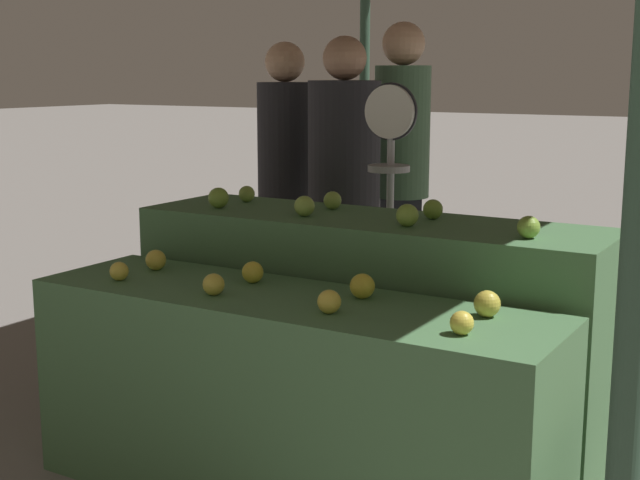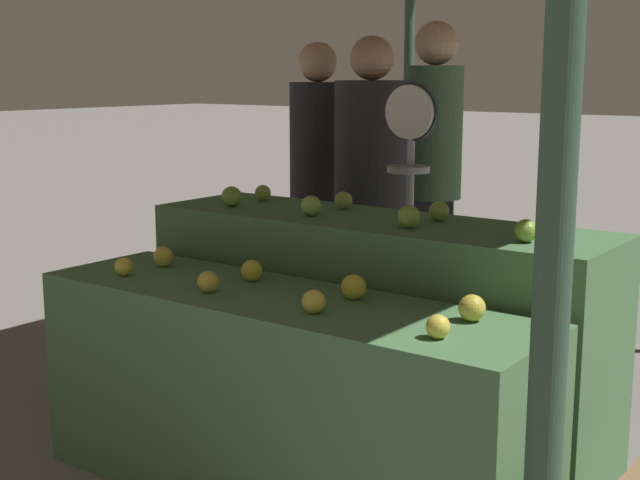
# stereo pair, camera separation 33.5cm
# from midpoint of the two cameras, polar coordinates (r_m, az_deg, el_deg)

# --- Properties ---
(display_counter_front) EXTENTS (1.95, 0.55, 0.77)m
(display_counter_front) POSITION_cam_midpoint_polar(r_m,az_deg,el_deg) (3.23, -5.08, -10.31)
(display_counter_front) COLOR #4C7A4C
(display_counter_front) RESTS_ON ground_plane
(display_counter_back) EXTENTS (1.95, 0.55, 0.96)m
(display_counter_back) POSITION_cam_midpoint_polar(r_m,az_deg,el_deg) (3.67, 0.43, -6.03)
(display_counter_back) COLOR #4C7A4C
(display_counter_back) RESTS_ON ground_plane
(apple_front_0) EXTENTS (0.07, 0.07, 0.07)m
(apple_front_0) POSITION_cam_midpoint_polar(r_m,az_deg,el_deg) (3.46, -15.46, -1.97)
(apple_front_0) COLOR yellow
(apple_front_0) RESTS_ON display_counter_front
(apple_front_1) EXTENTS (0.08, 0.08, 0.08)m
(apple_front_1) POSITION_cam_midpoint_polar(r_m,az_deg,el_deg) (3.17, -9.85, -2.85)
(apple_front_1) COLOR gold
(apple_front_1) RESTS_ON display_counter_front
(apple_front_2) EXTENTS (0.08, 0.08, 0.08)m
(apple_front_2) POSITION_cam_midpoint_polar(r_m,az_deg,el_deg) (2.89, -2.73, -4.01)
(apple_front_2) COLOR yellow
(apple_front_2) RESTS_ON display_counter_front
(apple_front_3) EXTENTS (0.07, 0.07, 0.07)m
(apple_front_3) POSITION_cam_midpoint_polar(r_m,az_deg,el_deg) (2.67, 5.53, -5.35)
(apple_front_3) COLOR yellow
(apple_front_3) RESTS_ON display_counter_front
(apple_front_4) EXTENTS (0.08, 0.08, 0.08)m
(apple_front_4) POSITION_cam_midpoint_polar(r_m,az_deg,el_deg) (3.61, -13.10, -1.28)
(apple_front_4) COLOR yellow
(apple_front_4) RESTS_ON display_counter_front
(apple_front_5) EXTENTS (0.08, 0.08, 0.08)m
(apple_front_5) POSITION_cam_midpoint_polar(r_m,az_deg,el_deg) (3.33, -7.21, -2.09)
(apple_front_5) COLOR gold
(apple_front_5) RESTS_ON display_counter_front
(apple_front_6) EXTENTS (0.09, 0.09, 0.09)m
(apple_front_6) POSITION_cam_midpoint_polar(r_m,az_deg,el_deg) (3.07, -0.39, -3.01)
(apple_front_6) COLOR gold
(apple_front_6) RESTS_ON display_counter_front
(apple_front_7) EXTENTS (0.09, 0.09, 0.09)m
(apple_front_7) POSITION_cam_midpoint_polar(r_m,az_deg,el_deg) (2.87, 7.39, -4.11)
(apple_front_7) COLOR gold
(apple_front_7) RESTS_ON display_counter_front
(apple_back_0) EXTENTS (0.09, 0.09, 0.09)m
(apple_back_0) POSITION_cam_midpoint_polar(r_m,az_deg,el_deg) (3.86, -9.00, 2.67)
(apple_back_0) COLOR #7AA338
(apple_back_0) RESTS_ON display_counter_back
(apple_back_1) EXTENTS (0.08, 0.08, 0.08)m
(apple_back_1) POSITION_cam_midpoint_polar(r_m,az_deg,el_deg) (3.60, -3.67, 2.16)
(apple_back_1) COLOR #8EB247
(apple_back_1) RESTS_ON display_counter_back
(apple_back_2) EXTENTS (0.09, 0.09, 0.09)m
(apple_back_2) POSITION_cam_midpoint_polar(r_m,az_deg,el_deg) (3.36, 2.78, 1.57)
(apple_back_2) COLOR #84AD3D
(apple_back_2) RESTS_ON display_counter_back
(apple_back_3) EXTENTS (0.08, 0.08, 0.08)m
(apple_back_3) POSITION_cam_midpoint_polar(r_m,az_deg,el_deg) (3.16, 10.29, 0.79)
(apple_back_3) COLOR #84AD3D
(apple_back_3) RESTS_ON display_counter_back
(apple_back_4) EXTENTS (0.07, 0.07, 0.07)m
(apple_back_4) POSITION_cam_midpoint_polar(r_m,az_deg,el_deg) (4.03, -7.09, 2.93)
(apple_back_4) COLOR #8EB247
(apple_back_4) RESTS_ON display_counter_back
(apple_back_5) EXTENTS (0.08, 0.08, 0.08)m
(apple_back_5) POSITION_cam_midpoint_polar(r_m,az_deg,el_deg) (3.78, -1.73, 2.54)
(apple_back_5) COLOR #8EB247
(apple_back_5) RESTS_ON display_counter_back
(apple_back_6) EXTENTS (0.08, 0.08, 0.08)m
(apple_back_6) POSITION_cam_midpoint_polar(r_m,az_deg,el_deg) (3.53, 4.57, 1.95)
(apple_back_6) COLOR #7AA338
(apple_back_6) RESTS_ON display_counter_back
(produce_scale) EXTENTS (0.27, 0.20, 1.49)m
(produce_scale) POSITION_cam_midpoint_polar(r_m,az_deg,el_deg) (4.22, 2.21, 4.44)
(produce_scale) COLOR #99999E
(produce_scale) RESTS_ON ground_plane
(person_vendor_at_scale) EXTENTS (0.39, 0.39, 1.72)m
(person_vendor_at_scale) POSITION_cam_midpoint_polar(r_m,az_deg,el_deg) (4.68, -0.49, 3.97)
(person_vendor_at_scale) COLOR #2D2D38
(person_vendor_at_scale) RESTS_ON ground_plane
(person_customer_left) EXTENTS (0.42, 0.42, 1.81)m
(person_customer_left) POSITION_cam_midpoint_polar(r_m,az_deg,el_deg) (5.04, 3.36, 5.37)
(person_customer_left) COLOR #2D2D38
(person_customer_left) RESTS_ON ground_plane
(person_customer_right) EXTENTS (0.39, 0.39, 1.71)m
(person_customer_right) POSITION_cam_midpoint_polar(r_m,az_deg,el_deg) (5.13, -4.09, 4.62)
(person_customer_right) COLOR #2D2D38
(person_customer_right) RESTS_ON ground_plane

